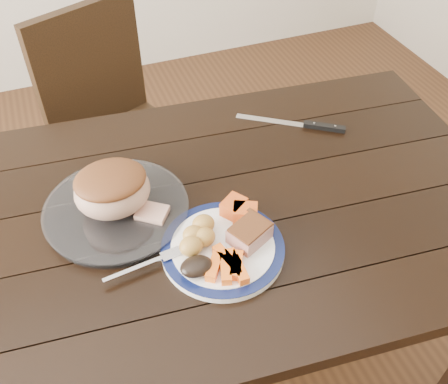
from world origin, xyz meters
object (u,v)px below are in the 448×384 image
object	(u,v)px
pork_slice	(249,234)
roast_joint	(112,191)
carving_knife	(311,125)
chair_far	(116,123)
dining_table	(192,235)
serving_platter	(117,211)
dinner_plate	(223,249)
fork	(149,263)

from	to	relation	value
pork_slice	roast_joint	bearing A→B (deg)	141.30
roast_joint	carving_knife	world-z (taller)	roast_joint
chair_far	roast_joint	world-z (taller)	chair_far
dining_table	pork_slice	world-z (taller)	pork_slice
chair_far	serving_platter	xyz separation A→B (m)	(-0.11, -0.68, 0.23)
dining_table	chair_far	size ratio (longest dim) A/B	1.80
dinner_plate	pork_slice	xyz separation A→B (m)	(0.06, -0.01, 0.03)
dining_table	dinner_plate	distance (m)	0.18
dining_table	carving_knife	world-z (taller)	carving_knife
chair_far	dinner_plate	size ratio (longest dim) A/B	3.37
pork_slice	fork	world-z (taller)	pork_slice
pork_slice	chair_far	bearing A→B (deg)	99.73
dining_table	pork_slice	xyz separation A→B (m)	(0.09, -0.15, 0.13)
dining_table	fork	distance (m)	0.23
dinner_plate	roast_joint	bearing A→B (deg)	134.29
chair_far	carving_knife	bearing A→B (deg)	108.99
dining_table	serving_platter	size ratio (longest dim) A/B	4.97
dining_table	fork	size ratio (longest dim) A/B	9.40
fork	roast_joint	world-z (taller)	roast_joint
dinner_plate	fork	bearing A→B (deg)	176.27
dinner_plate	roast_joint	xyz separation A→B (m)	(-0.20, 0.20, 0.07)
serving_platter	pork_slice	world-z (taller)	pork_slice
chair_far	carving_knife	world-z (taller)	chair_far
dinner_plate	fork	xyz separation A→B (m)	(-0.17, 0.01, 0.01)
dinner_plate	dining_table	bearing A→B (deg)	100.65
roast_joint	dining_table	bearing A→B (deg)	-17.39
fork	roast_joint	distance (m)	0.20
dinner_plate	serving_platter	distance (m)	0.28
chair_far	pork_slice	size ratio (longest dim) A/B	10.94
serving_platter	pork_slice	distance (m)	0.33
chair_far	fork	world-z (taller)	chair_far
dining_table	fork	bearing A→B (deg)	-135.02
pork_slice	carving_knife	xyz separation A→B (m)	(0.34, 0.35, -0.03)
pork_slice	carving_knife	bearing A→B (deg)	45.38
dining_table	chair_far	distance (m)	0.75
pork_slice	carving_knife	world-z (taller)	pork_slice
dining_table	fork	xyz separation A→B (m)	(-0.14, -0.14, 0.11)
serving_platter	roast_joint	size ratio (longest dim) A/B	1.91
dining_table	dinner_plate	bearing A→B (deg)	-79.35
chair_far	pork_slice	distance (m)	0.94
serving_platter	dinner_plate	bearing A→B (deg)	-45.71
chair_far	pork_slice	bearing A→B (deg)	76.30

